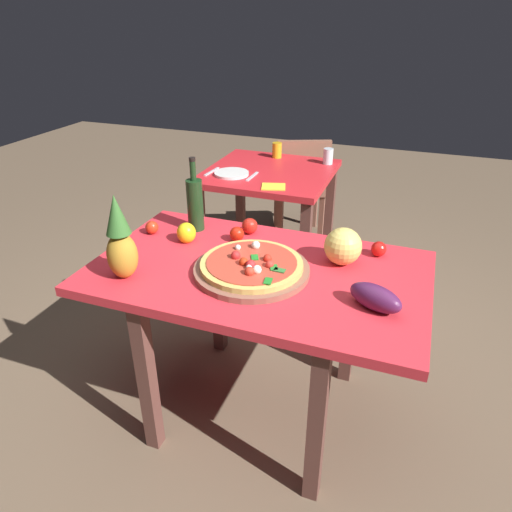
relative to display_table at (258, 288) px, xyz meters
The scene contains 21 objects.
ground_plane 0.68m from the display_table, ahead, with size 10.00×10.00×0.00m, color brown.
display_table is the anchor object (origin of this frame).
background_table 1.30m from the display_table, 106.75° to the left, with size 0.80×0.80×0.77m.
dining_chair 1.91m from the display_table, 99.69° to the left, with size 0.52×0.52×0.85m.
pizza_board 0.12m from the display_table, 107.34° to the right, with size 0.46×0.46×0.03m, color brown.
pizza 0.14m from the display_table, 105.88° to the right, with size 0.41×0.41×0.06m.
wine_bottle 0.53m from the display_table, 147.74° to the left, with size 0.08×0.08×0.35m.
pineapple_left 0.58m from the display_table, 152.65° to the right, with size 0.12×0.12×0.34m.
melon 0.39m from the display_table, 27.68° to the left, with size 0.15×0.15×0.15m, color #EBCE63.
bell_pepper 0.43m from the display_table, 162.83° to the left, with size 0.09×0.09×0.10m, color yellow.
eggplant 0.52m from the display_table, 14.68° to the right, with size 0.20×0.09×0.09m, color #521F4A.
tomato_by_bottle 0.61m from the display_table, 166.35° to the left, with size 0.06×0.06×0.06m, color red.
tomato_beside_pepper 0.36m from the display_table, 116.80° to the left, with size 0.07×0.07×0.07m, color red.
tomato_near_board 0.30m from the display_table, 130.72° to the left, with size 0.07×0.07×0.07m, color red.
tomato_at_corner 0.54m from the display_table, 32.17° to the left, with size 0.06×0.06×0.06m, color red.
drinking_glass_juice 1.60m from the display_table, 105.20° to the left, with size 0.07×0.07×0.11m, color gold.
drinking_glass_water 1.52m from the display_table, 91.79° to the left, with size 0.07×0.07×0.10m, color silver.
dinner_plate 1.22m from the display_table, 117.96° to the left, with size 0.22×0.22×0.02m, color white.
fork_utensil 1.29m from the display_table, 123.48° to the left, with size 0.02×0.18×0.01m, color silver.
knife_utensil 1.16m from the display_table, 111.82° to the left, with size 0.02×0.18×0.01m, color silver.
napkin_folded 0.98m from the display_table, 104.62° to the left, with size 0.14×0.12×0.01m, color yellow.
Camera 1 is at (0.56, -1.55, 1.71)m, focal length 32.67 mm.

